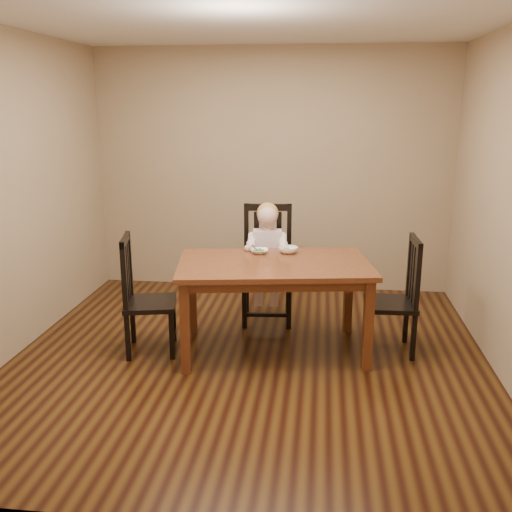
# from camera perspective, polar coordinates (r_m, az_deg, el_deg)

# --- Properties ---
(room) EXTENTS (4.01, 4.01, 2.71)m
(room) POSITION_cam_1_polar(r_m,az_deg,el_deg) (4.51, -0.74, 5.55)
(room) COLOR #462B0F
(room) RESTS_ON ground
(dining_table) EXTENTS (1.73, 1.20, 0.80)m
(dining_table) POSITION_cam_1_polar(r_m,az_deg,el_deg) (4.82, 1.81, -1.67)
(dining_table) COLOR #482110
(dining_table) RESTS_ON room
(chair_child) EXTENTS (0.53, 0.51, 1.14)m
(chair_child) POSITION_cam_1_polar(r_m,az_deg,el_deg) (5.60, 1.14, -1.01)
(chair_child) COLOR black
(chair_child) RESTS_ON room
(chair_left) EXTENTS (0.51, 0.52, 1.03)m
(chair_left) POSITION_cam_1_polar(r_m,az_deg,el_deg) (4.97, -11.15, -4.06)
(chair_left) COLOR black
(chair_left) RESTS_ON room
(chair_right) EXTENTS (0.43, 0.45, 1.01)m
(chair_right) POSITION_cam_1_polar(r_m,az_deg,el_deg) (5.03, 13.88, -4.07)
(chair_right) COLOR black
(chair_right) RESTS_ON room
(toddler) EXTENTS (0.40, 0.49, 0.63)m
(toddler) POSITION_cam_1_polar(r_m,az_deg,el_deg) (5.50, 1.14, 0.45)
(toddler) COLOR white
(toddler) RESTS_ON chair_child
(bowl_peas) EXTENTS (0.17, 0.17, 0.04)m
(bowl_peas) POSITION_cam_1_polar(r_m,az_deg,el_deg) (5.06, 0.34, 0.48)
(bowl_peas) COLOR white
(bowl_peas) RESTS_ON dining_table
(bowl_veg) EXTENTS (0.21, 0.21, 0.05)m
(bowl_veg) POSITION_cam_1_polar(r_m,az_deg,el_deg) (5.08, 3.25, 0.60)
(bowl_veg) COLOR white
(bowl_veg) RESTS_ON dining_table
(fork) EXTENTS (0.08, 0.12, 0.05)m
(fork) POSITION_cam_1_polar(r_m,az_deg,el_deg) (5.04, -0.10, 0.70)
(fork) COLOR silver
(fork) RESTS_ON bowl_peas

